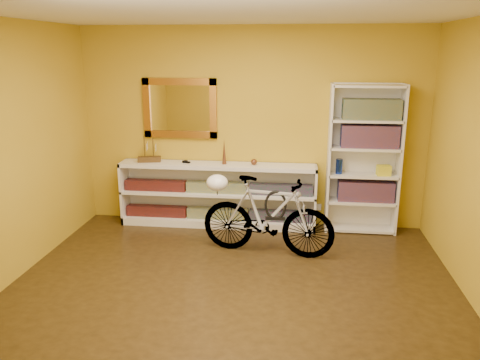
# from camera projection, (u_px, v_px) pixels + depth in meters

# --- Properties ---
(floor) EXTENTS (4.50, 4.00, 0.01)m
(floor) POSITION_uv_depth(u_px,v_px,m) (231.00, 293.00, 4.63)
(floor) COLOR black
(floor) RESTS_ON ground
(ceiling) EXTENTS (4.50, 4.00, 0.01)m
(ceiling) POSITION_uv_depth(u_px,v_px,m) (230.00, 11.00, 3.94)
(ceiling) COLOR silver
(ceiling) RESTS_ON ground
(back_wall) EXTENTS (4.50, 0.01, 2.60)m
(back_wall) POSITION_uv_depth(u_px,v_px,m) (252.00, 128.00, 6.20)
(back_wall) COLOR #B4901B
(back_wall) RESTS_ON ground
(gilt_mirror) EXTENTS (0.98, 0.06, 0.78)m
(gilt_mirror) POSITION_uv_depth(u_px,v_px,m) (180.00, 108.00, 6.21)
(gilt_mirror) COLOR #935B1A
(gilt_mirror) RESTS_ON back_wall
(wall_socket) EXTENTS (0.09, 0.02, 0.09)m
(wall_socket) POSITION_uv_depth(u_px,v_px,m) (318.00, 207.00, 6.36)
(wall_socket) COLOR silver
(wall_socket) RESTS_ON back_wall
(console_unit) EXTENTS (2.60, 0.35, 0.85)m
(console_unit) POSITION_uv_depth(u_px,v_px,m) (218.00, 195.00, 6.30)
(console_unit) COLOR silver
(console_unit) RESTS_ON floor
(cd_row_lower) EXTENTS (2.50, 0.13, 0.14)m
(cd_row_lower) POSITION_uv_depth(u_px,v_px,m) (218.00, 213.00, 6.35)
(cd_row_lower) COLOR black
(cd_row_lower) RESTS_ON console_unit
(cd_row_upper) EXTENTS (2.50, 0.13, 0.14)m
(cd_row_upper) POSITION_uv_depth(u_px,v_px,m) (217.00, 187.00, 6.26)
(cd_row_upper) COLOR navy
(cd_row_upper) RESTS_ON console_unit
(model_ship) EXTENTS (0.32, 0.17, 0.35)m
(model_ship) POSITION_uv_depth(u_px,v_px,m) (149.00, 149.00, 6.25)
(model_ship) COLOR #3C2910
(model_ship) RESTS_ON console_unit
(toy_car) EXTENTS (0.00, 0.00, 0.00)m
(toy_car) POSITION_uv_depth(u_px,v_px,m) (186.00, 163.00, 6.24)
(toy_car) COLOR black
(toy_car) RESTS_ON console_unit
(bronze_ornament) EXTENTS (0.06, 0.06, 0.33)m
(bronze_ornament) POSITION_uv_depth(u_px,v_px,m) (224.00, 152.00, 6.14)
(bronze_ornament) COLOR brown
(bronze_ornament) RESTS_ON console_unit
(decorative_orb) EXTENTS (0.08, 0.08, 0.08)m
(decorative_orb) POSITION_uv_depth(u_px,v_px,m) (254.00, 162.00, 6.12)
(decorative_orb) COLOR brown
(decorative_orb) RESTS_ON console_unit
(bookcase) EXTENTS (0.90, 0.30, 1.90)m
(bookcase) POSITION_uv_depth(u_px,v_px,m) (364.00, 160.00, 5.97)
(bookcase) COLOR silver
(bookcase) RESTS_ON floor
(book_row_a) EXTENTS (0.70, 0.22, 0.26)m
(book_row_a) POSITION_uv_depth(u_px,v_px,m) (365.00, 191.00, 6.07)
(book_row_a) COLOR maroon
(book_row_a) RESTS_ON bookcase
(book_row_b) EXTENTS (0.70, 0.22, 0.28)m
(book_row_b) POSITION_uv_depth(u_px,v_px,m) (369.00, 136.00, 5.88)
(book_row_b) COLOR maroon
(book_row_b) RESTS_ON bookcase
(book_row_c) EXTENTS (0.70, 0.22, 0.25)m
(book_row_c) POSITION_uv_depth(u_px,v_px,m) (371.00, 109.00, 5.80)
(book_row_c) COLOR #1B5060
(book_row_c) RESTS_ON bookcase
(travel_mug) EXTENTS (0.08, 0.08, 0.19)m
(travel_mug) POSITION_uv_depth(u_px,v_px,m) (339.00, 166.00, 6.01)
(travel_mug) COLOR navy
(travel_mug) RESTS_ON bookcase
(red_tin) EXTENTS (0.15, 0.15, 0.16)m
(red_tin) POSITION_uv_depth(u_px,v_px,m) (350.00, 112.00, 5.87)
(red_tin) COLOR maroon
(red_tin) RESTS_ON bookcase
(yellow_bag) EXTENTS (0.18, 0.13, 0.13)m
(yellow_bag) POSITION_uv_depth(u_px,v_px,m) (384.00, 170.00, 5.94)
(yellow_bag) COLOR yellow
(yellow_bag) RESTS_ON bookcase
(bicycle) EXTENTS (0.64, 1.61, 0.92)m
(bicycle) POSITION_uv_depth(u_px,v_px,m) (267.00, 216.00, 5.39)
(bicycle) COLOR silver
(bicycle) RESTS_ON floor
(helmet) EXTENTS (0.25, 0.24, 0.19)m
(helmet) POSITION_uv_depth(u_px,v_px,m) (217.00, 183.00, 5.45)
(helmet) COLOR white
(helmet) RESTS_ON bicycle
(u_lock) EXTENTS (0.25, 0.03, 0.25)m
(u_lock) POSITION_uv_depth(u_px,v_px,m) (276.00, 205.00, 5.33)
(u_lock) COLOR black
(u_lock) RESTS_ON bicycle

